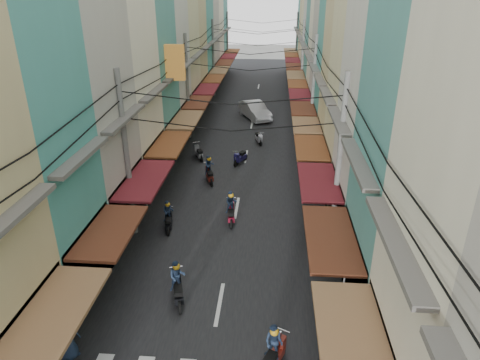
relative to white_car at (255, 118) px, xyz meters
The scene contains 13 objects.
ground 23.97m from the white_car, 90.42° to the right, with size 160.00×160.00×0.00m, color slate.
road 3.97m from the white_car, 92.52° to the right, with size 10.00×80.00×0.02m, color black.
sidewalk_left 7.76m from the white_car, 149.28° to the right, with size 3.00×80.00×0.06m, color gray.
sidewalk_right 7.47m from the white_car, 32.09° to the right, with size 3.00×80.00×0.06m, color gray.
building_row_left 14.70m from the white_car, 137.55° to the right, with size 7.80×67.67×23.70m.
building_row_right 14.32m from the white_car, 44.17° to the right, with size 7.80×68.98×22.59m.
utility_poles 11.12m from the white_car, 91.12° to the right, with size 10.20×66.13×8.20m.
white_car is the anchor object (origin of this frame).
bicycle 26.71m from the white_car, 78.04° to the right, with size 0.61×1.63×1.12m, color black.
moving_scooters 19.55m from the white_car, 93.08° to the right, with size 5.88×23.72×1.86m.
parked_scooters 28.61m from the white_car, 81.12° to the right, with size 12.75×15.50×1.02m.
pedestrians 21.34m from the white_car, 102.63° to the right, with size 12.79×23.01×2.24m.
traffic_sign 25.95m from the white_car, 79.74° to the right, with size 0.10×0.61×2.80m.
Camera 1 is at (1.84, -15.16, 11.39)m, focal length 32.00 mm.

